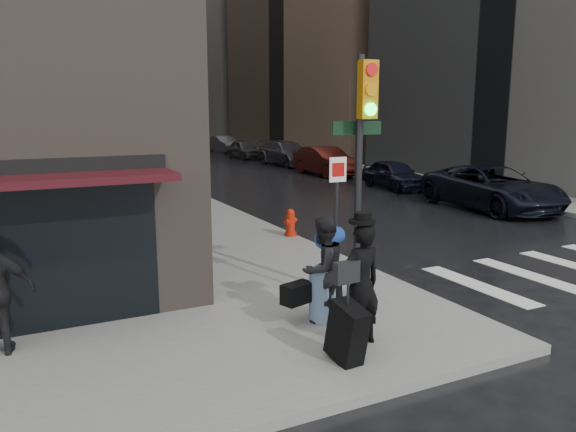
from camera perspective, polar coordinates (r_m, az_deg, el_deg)
name	(u,v)px	position (r m, az deg, el deg)	size (l,w,h in m)	color
ground	(367,331)	(9.72, 7.99, -11.51)	(140.00, 140.00, 0.00)	black
sidewalk_left	(106,170)	(34.93, -18.04, 4.47)	(4.00, 50.00, 0.15)	slate
sidewalk_right	(306,161)	(39.26, 1.89, 5.66)	(3.00, 50.00, 0.15)	slate
bldg_right_far	(276,35)	(72.94, -1.19, 17.88)	(22.00, 20.00, 25.00)	gray
bldg_distant	(84,17)	(86.95, -20.05, 18.46)	(40.00, 12.00, 32.00)	gray
man_overcoat	(358,292)	(8.43, 7.12, -7.63)	(1.07, 1.10, 2.08)	black
man_jeans	(322,269)	(9.39, 3.47, -5.42)	(1.31, 0.91, 1.80)	black
traffic_light	(360,145)	(10.20, 7.35, 7.13)	(1.12, 0.51, 4.47)	black
fire_hydrant	(291,224)	(15.73, 0.26, -0.80)	(0.44, 0.34, 0.77)	#AD1E0A
parked_car_0	(492,188)	(21.97, 20.02, 2.72)	(2.66, 5.77, 1.60)	black
parked_car_1	(394,174)	(26.44, 10.73, 4.18)	(1.57, 3.90, 1.33)	black
parked_car_2	(325,161)	(31.25, 3.81, 5.58)	(1.66, 4.75, 1.57)	#40110C
parked_car_3	(287,153)	(36.75, -0.12, 6.39)	(2.17, 5.33, 1.55)	#3F3E43
parked_car_4	(244,149)	(41.95, -4.46, 6.78)	(1.58, 3.94, 1.34)	#49484D
parked_car_5	(224,144)	(47.70, -6.53, 7.26)	(1.44, 4.13, 1.36)	#535258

